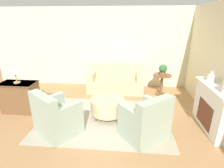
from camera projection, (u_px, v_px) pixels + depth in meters
name	position (u px, v px, depth m)	size (l,w,h in m)	color
ground_plane	(104.00, 119.00, 4.42)	(16.00, 16.00, 0.00)	#AD7F51
wall_back	(113.00, 48.00, 6.34)	(9.01, 0.12, 2.80)	beige
rug	(104.00, 119.00, 4.42)	(3.17, 2.25, 0.01)	#B2A893
couch	(116.00, 82.00, 6.13)	(1.89, 0.86, 0.88)	#C6B289
armchair_left	(56.00, 118.00, 3.76)	(1.12, 1.11, 0.98)	#9EB29E
armchair_right	(146.00, 122.00, 3.60)	(1.12, 1.11, 0.98)	#9EB29E
ottoman_table	(108.00, 106.00, 4.45)	(0.87, 0.87, 0.48)	#C6B289
side_table	(162.00, 81.00, 5.73)	(0.59, 0.59, 0.69)	brown
fireplace	(214.00, 107.00, 3.87)	(0.44, 1.41, 1.03)	white
dresser	(20.00, 97.00, 4.69)	(0.94, 0.53, 0.82)	brown
vase_mantel_near	(211.00, 77.00, 4.01)	(0.17, 0.17, 0.22)	silver
potted_plant_on_side_table	(163.00, 69.00, 5.59)	(0.26, 0.26, 0.34)	brown
table_lamp	(15.00, 71.00, 4.44)	(0.24, 0.24, 0.44)	tan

